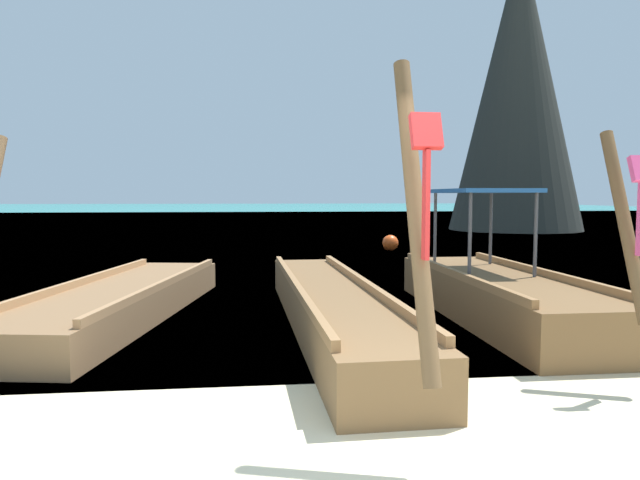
% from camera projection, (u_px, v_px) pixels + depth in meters
% --- Properties ---
extents(sea_water, '(120.00, 120.00, 0.00)m').
position_uv_depth(sea_water, '(263.00, 211.00, 64.86)').
color(sea_water, teal).
rests_on(sea_water, ground).
extents(longtail_boat_turquoise_ribbon, '(2.28, 6.44, 2.33)m').
position_uv_depth(longtail_boat_turquoise_ribbon, '(121.00, 301.00, 8.27)').
color(longtail_boat_turquoise_ribbon, olive).
rests_on(longtail_boat_turquoise_ribbon, ground).
extents(longtail_boat_red_ribbon, '(1.22, 7.48, 2.75)m').
position_uv_depth(longtail_boat_red_ribbon, '(331.00, 307.00, 7.59)').
color(longtail_boat_red_ribbon, brown).
rests_on(longtail_boat_red_ribbon, ground).
extents(longtail_boat_pink_ribbon, '(1.38, 5.74, 2.40)m').
position_uv_depth(longtail_boat_pink_ribbon, '(498.00, 294.00, 8.21)').
color(longtail_boat_pink_ribbon, brown).
rests_on(longtail_boat_pink_ribbon, ground).
extents(karst_rock, '(7.17, 6.61, 14.62)m').
position_uv_depth(karst_rock, '(521.00, 91.00, 29.18)').
color(karst_rock, '#2D302B').
rests_on(karst_rock, ground).
extents(mooring_buoy_near, '(0.51, 0.51, 0.51)m').
position_uv_depth(mooring_buoy_near, '(390.00, 243.00, 18.26)').
color(mooring_buoy_near, '#EA5119').
rests_on(mooring_buoy_near, sea_water).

